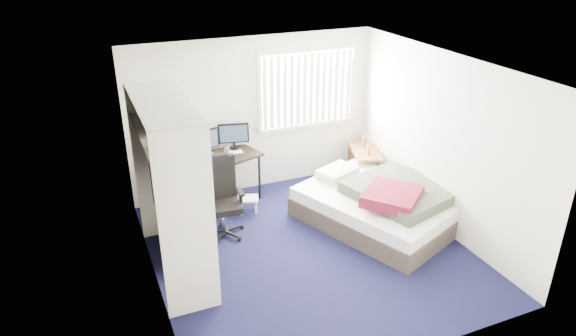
# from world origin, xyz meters

# --- Properties ---
(ground) EXTENTS (4.20, 4.20, 0.00)m
(ground) POSITION_xyz_m (0.00, 0.00, 0.00)
(ground) COLOR black
(ground) RESTS_ON ground
(room_shell) EXTENTS (4.20, 4.20, 4.20)m
(room_shell) POSITION_xyz_m (0.00, 0.00, 1.51)
(room_shell) COLOR silver
(room_shell) RESTS_ON ground
(window_assembly) EXTENTS (1.72, 0.09, 1.32)m
(window_assembly) POSITION_xyz_m (0.90, 2.04, 1.60)
(window_assembly) COLOR white
(window_assembly) RESTS_ON ground
(closet) EXTENTS (0.64, 1.84, 2.22)m
(closet) POSITION_xyz_m (-1.67, 0.27, 1.35)
(closet) COLOR beige
(closet) RESTS_ON ground
(desk) EXTENTS (1.75, 1.19, 1.25)m
(desk) POSITION_xyz_m (-0.90, 1.75, 0.81)
(desk) COLOR black
(desk) RESTS_ON ground
(office_chair) EXTENTS (0.57, 0.57, 1.15)m
(office_chair) POSITION_xyz_m (-0.92, 0.90, 0.44)
(office_chair) COLOR black
(office_chair) RESTS_ON ground
(footstool) EXTENTS (0.36, 0.32, 0.24)m
(footstool) POSITION_xyz_m (-0.41, 1.30, 0.19)
(footstool) COLOR white
(footstool) RESTS_ON ground
(nightstand) EXTENTS (0.66, 0.94, 0.77)m
(nightstand) POSITION_xyz_m (1.75, 1.54, 0.52)
(nightstand) COLOR brown
(nightstand) RESTS_ON ground
(bed) EXTENTS (2.28, 2.58, 0.70)m
(bed) POSITION_xyz_m (1.28, 0.26, 0.29)
(bed) COLOR #3A302A
(bed) RESTS_ON ground
(pine_box) EXTENTS (0.44, 0.38, 0.28)m
(pine_box) POSITION_xyz_m (-1.65, 0.35, 0.14)
(pine_box) COLOR #9D6F4E
(pine_box) RESTS_ON ground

